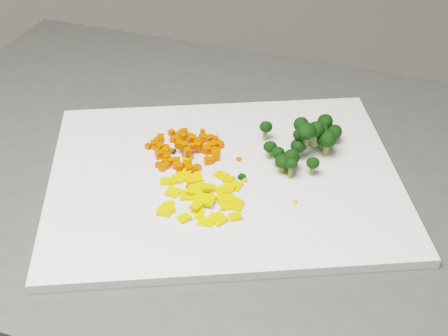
{
  "coord_description": "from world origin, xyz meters",
  "views": [
    {
      "loc": [
        -0.06,
        -0.1,
        1.42
      ],
      "look_at": [
        -0.09,
        0.55,
        0.92
      ],
      "focal_mm": 50.0,
      "sensor_mm": 36.0,
      "label": 1
    }
  ],
  "objects_px": {
    "pepper_pile": "(199,195)",
    "broccoli_pile": "(300,137)",
    "cutting_board": "(224,178)",
    "carrot_pile": "(184,143)"
  },
  "relations": [
    {
      "from": "carrot_pile",
      "to": "broccoli_pile",
      "type": "distance_m",
      "value": 0.16
    },
    {
      "from": "cutting_board",
      "to": "broccoli_pile",
      "type": "distance_m",
      "value": 0.12
    },
    {
      "from": "pepper_pile",
      "to": "broccoli_pile",
      "type": "xyz_separation_m",
      "value": [
        0.13,
        0.1,
        0.02
      ]
    },
    {
      "from": "carrot_pile",
      "to": "pepper_pile",
      "type": "relative_size",
      "value": 0.86
    },
    {
      "from": "pepper_pile",
      "to": "broccoli_pile",
      "type": "relative_size",
      "value": 0.97
    },
    {
      "from": "broccoli_pile",
      "to": "carrot_pile",
      "type": "bearing_deg",
      "value": 179.47
    },
    {
      "from": "cutting_board",
      "to": "broccoli_pile",
      "type": "bearing_deg",
      "value": 25.25
    },
    {
      "from": "cutting_board",
      "to": "carrot_pile",
      "type": "bearing_deg",
      "value": 139.09
    },
    {
      "from": "cutting_board",
      "to": "broccoli_pile",
      "type": "relative_size",
      "value": 3.75
    },
    {
      "from": "cutting_board",
      "to": "broccoli_pile",
      "type": "xyz_separation_m",
      "value": [
        0.1,
        0.05,
        0.03
      ]
    }
  ]
}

